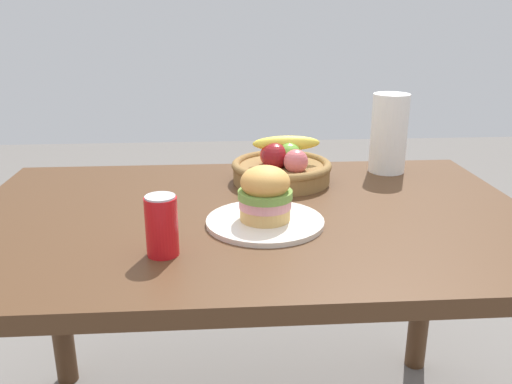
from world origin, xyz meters
name	(u,v)px	position (x,y,z in m)	size (l,w,h in m)	color
dining_table	(251,249)	(0.00, 0.00, 0.65)	(1.40, 0.90, 0.75)	#4C301C
plate	(265,222)	(0.03, -0.08, 0.76)	(0.28, 0.28, 0.01)	silver
sandwich	(265,194)	(0.03, -0.08, 0.82)	(0.13, 0.13, 0.13)	#DBAD60
soda_can	(162,226)	(-0.19, -0.23, 0.81)	(0.07, 0.07, 0.13)	red
fruit_basket	(282,166)	(0.11, 0.24, 0.80)	(0.29, 0.29, 0.14)	olive
paper_towel_roll	(389,133)	(0.44, 0.33, 0.87)	(0.11, 0.11, 0.24)	white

